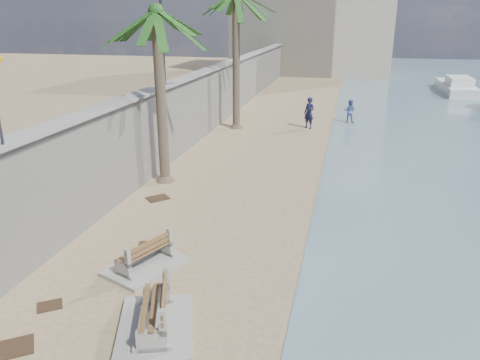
{
  "coord_description": "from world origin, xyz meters",
  "views": [
    {
      "loc": [
        2.95,
        -7.68,
        6.48
      ],
      "look_at": [
        -0.5,
        7.0,
        1.2
      ],
      "focal_mm": 35.0,
      "sensor_mm": 36.0,
      "label": 1
    }
  ],
  "objects_px": {
    "bench_far": "(145,256)",
    "person_b": "(350,110)",
    "yacht_far": "(456,88)",
    "bench_near": "(154,313)",
    "person_a": "(309,111)",
    "palm_mid": "(156,14)"
  },
  "relations": [
    {
      "from": "yacht_far",
      "to": "person_a",
      "type": "bearing_deg",
      "value": 146.91
    },
    {
      "from": "bench_far",
      "to": "palm_mid",
      "type": "distance_m",
      "value": 9.48
    },
    {
      "from": "bench_far",
      "to": "palm_mid",
      "type": "relative_size",
      "value": 0.33
    },
    {
      "from": "bench_far",
      "to": "bench_near",
      "type": "bearing_deg",
      "value": -61.65
    },
    {
      "from": "bench_near",
      "to": "person_b",
      "type": "height_order",
      "value": "person_b"
    },
    {
      "from": "person_a",
      "to": "yacht_far",
      "type": "distance_m",
      "value": 21.06
    },
    {
      "from": "bench_near",
      "to": "yacht_far",
      "type": "distance_m",
      "value": 40.16
    },
    {
      "from": "palm_mid",
      "to": "bench_far",
      "type": "bearing_deg",
      "value": -72.49
    },
    {
      "from": "bench_near",
      "to": "yacht_far",
      "type": "relative_size",
      "value": 0.32
    },
    {
      "from": "bench_far",
      "to": "person_a",
      "type": "xyz_separation_m",
      "value": [
        2.73,
        18.01,
        0.7
      ]
    },
    {
      "from": "bench_near",
      "to": "palm_mid",
      "type": "distance_m",
      "value": 11.65
    },
    {
      "from": "person_a",
      "to": "bench_near",
      "type": "bearing_deg",
      "value": -62.88
    },
    {
      "from": "yacht_far",
      "to": "bench_near",
      "type": "bearing_deg",
      "value": 161.47
    },
    {
      "from": "palm_mid",
      "to": "person_b",
      "type": "xyz_separation_m",
      "value": [
        7.28,
        13.39,
        -5.76
      ]
    },
    {
      "from": "bench_near",
      "to": "person_a",
      "type": "height_order",
      "value": "person_a"
    },
    {
      "from": "bench_far",
      "to": "person_b",
      "type": "height_order",
      "value": "person_b"
    },
    {
      "from": "bench_near",
      "to": "person_a",
      "type": "xyz_separation_m",
      "value": [
        1.42,
        20.43,
        0.66
      ]
    },
    {
      "from": "person_a",
      "to": "yacht_far",
      "type": "bearing_deg",
      "value": 87.6
    },
    {
      "from": "bench_far",
      "to": "yacht_far",
      "type": "xyz_separation_m",
      "value": [
        14.35,
        35.56,
        -0.03
      ]
    },
    {
      "from": "bench_near",
      "to": "person_b",
      "type": "bearing_deg",
      "value": 80.44
    },
    {
      "from": "bench_far",
      "to": "palm_mid",
      "type": "xyz_separation_m",
      "value": [
        -2.16,
        6.84,
        6.2
      ]
    },
    {
      "from": "person_b",
      "to": "bench_far",
      "type": "bearing_deg",
      "value": 86.96
    }
  ]
}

